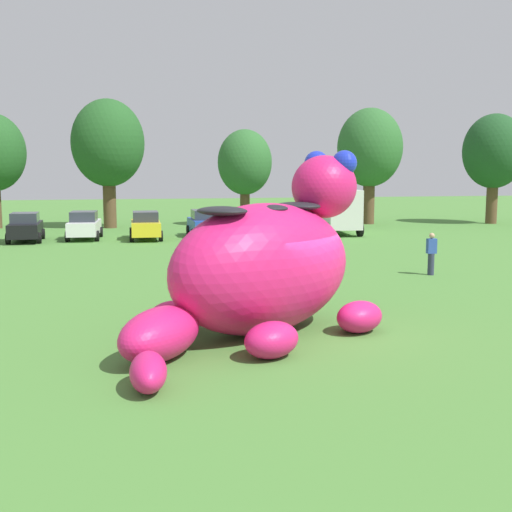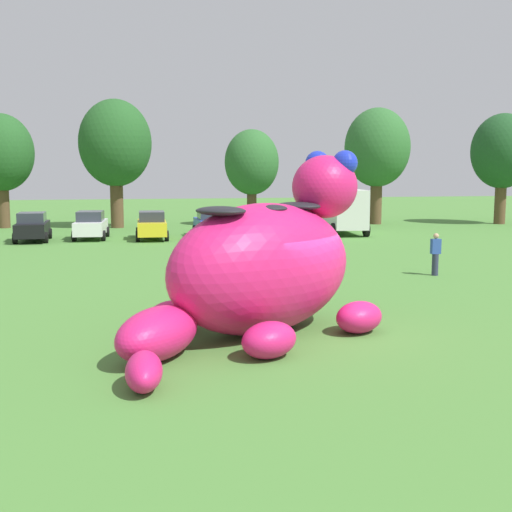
# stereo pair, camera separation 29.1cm
# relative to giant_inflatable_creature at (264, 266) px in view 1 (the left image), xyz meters

# --- Properties ---
(ground_plane) EXTENTS (160.00, 160.00, 0.00)m
(ground_plane) POSITION_rel_giant_inflatable_creature_xyz_m (1.48, -0.25, -1.75)
(ground_plane) COLOR #4C8438
(giant_inflatable_creature) EXTENTS (7.56, 8.16, 4.78)m
(giant_inflatable_creature) POSITION_rel_giant_inflatable_creature_xyz_m (0.00, 0.00, 0.00)
(giant_inflatable_creature) COLOR #E01E6B
(giant_inflatable_creature) RESTS_ON ground
(car_black) EXTENTS (2.03, 4.15, 1.72)m
(car_black) POSITION_rel_giant_inflatable_creature_xyz_m (-9.10, 24.06, -0.89)
(car_black) COLOR black
(car_black) RESTS_ON ground
(car_white) EXTENTS (2.12, 4.19, 1.72)m
(car_white) POSITION_rel_giant_inflatable_creature_xyz_m (-5.76, 24.65, -0.89)
(car_white) COLOR white
(car_white) RESTS_ON ground
(car_yellow) EXTENTS (2.00, 4.13, 1.72)m
(car_yellow) POSITION_rel_giant_inflatable_creature_xyz_m (-2.09, 23.78, -0.89)
(car_yellow) COLOR yellow
(car_yellow) RESTS_ON ground
(car_blue) EXTENTS (1.99, 4.13, 1.72)m
(car_blue) POSITION_rel_giant_inflatable_creature_xyz_m (1.62, 24.69, -0.89)
(car_blue) COLOR #2347B7
(car_blue) RESTS_ON ground
(car_silver) EXTENTS (1.99, 4.13, 1.72)m
(car_silver) POSITION_rel_giant_inflatable_creature_xyz_m (4.94, 23.75, -0.89)
(car_silver) COLOR #B7BABF
(car_silver) RESTS_ON ground
(box_truck) EXTENTS (2.72, 6.53, 2.95)m
(box_truck) POSITION_rel_giant_inflatable_creature_xyz_m (10.48, 25.20, -0.15)
(box_truck) COLOR #333842
(box_truck) RESTS_ON ground
(tree_mid_left) EXTENTS (5.23, 5.23, 9.29)m
(tree_mid_left) POSITION_rel_giant_inflatable_creature_xyz_m (-4.31, 32.48, 4.32)
(tree_mid_left) COLOR brown
(tree_mid_left) RESTS_ON ground
(tree_centre_left) EXTENTS (4.08, 4.08, 7.23)m
(tree_centre_left) POSITION_rel_giant_inflatable_creature_xyz_m (5.70, 32.20, 2.98)
(tree_centre_left) COLOR brown
(tree_centre_left) RESTS_ON ground
(tree_centre) EXTENTS (5.05, 5.05, 8.96)m
(tree_centre) POSITION_rel_giant_inflatable_creature_xyz_m (15.52, 31.90, 4.11)
(tree_centre) COLOR brown
(tree_centre) RESTS_ON ground
(tree_centre_right) EXTENTS (4.82, 4.82, 8.56)m
(tree_centre_right) POSITION_rel_giant_inflatable_creature_xyz_m (25.16, 30.21, 3.85)
(tree_centre_right) COLOR brown
(tree_centre_right) RESTS_ON ground
(spectator_near_inflatable) EXTENTS (0.38, 0.26, 1.71)m
(spectator_near_inflatable) POSITION_rel_giant_inflatable_creature_xyz_m (4.44, 21.26, -0.90)
(spectator_near_inflatable) COLOR #726656
(spectator_near_inflatable) RESTS_ON ground
(spectator_mid_field) EXTENTS (0.38, 0.26, 1.71)m
(spectator_mid_field) POSITION_rel_giant_inflatable_creature_xyz_m (8.66, 7.73, -0.90)
(spectator_mid_field) COLOR #2D334C
(spectator_mid_field) RESTS_ON ground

